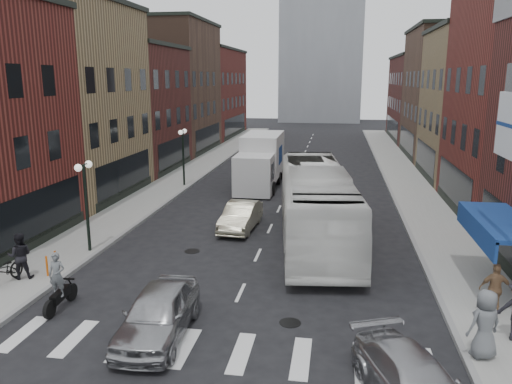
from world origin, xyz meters
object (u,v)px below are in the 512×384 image
Objects in this scene: transit_bus at (315,204)px; ped_right_b at (495,289)px; motorcycle_rider at (58,283)px; sedan_left_far at (241,216)px; ped_right_c at (485,324)px; streetlamp_far at (183,146)px; ped_left_solo at (20,256)px; parked_bicycle at (4,271)px; box_truck at (261,162)px; bike_rack at (51,263)px; sedan_left_near at (158,313)px; streetlamp_near at (85,190)px; curb_car at (415,384)px.

transit_bus is 7.54× the size of ped_right_b.
motorcycle_rider reaches higher than sedan_left_far.
streetlamp_far is at bearing -77.44° from ped_right_c.
parked_bicycle is at bearing 40.37° from ped_left_solo.
parked_bicycle is at bearing -109.96° from box_truck.
ped_right_b reaches higher than sedan_left_far.
streetlamp_far is at bearing 89.31° from bike_rack.
sedan_left_near is 1.06× the size of sedan_left_far.
streetlamp_near reaches higher than parked_bicycle.
parked_bicycle is 16.33m from ped_right_c.
streetlamp_far is 21.32m from sedan_left_near.
box_truck reaches higher than ped_right_c.
curb_car is 14.80m from parked_bicycle.
curb_car is 2.41× the size of ped_left_solo.
streetlamp_far is at bearing 90.00° from streetlamp_near.
curb_car is at bearing -19.84° from sedan_left_near.
curb_car is (7.12, -2.23, -0.13)m from sedan_left_near.
streetlamp_far is 23.76m from ped_right_b.
ped_left_solo is at bearing 152.41° from sedan_left_near.
curb_car is at bearing -60.80° from streetlamp_far.
ped_right_c is at bearing -47.77° from sedan_left_far.
bike_rack is 0.41× the size of ped_right_c.
curb_car is at bearing -24.93° from bike_rack.
ped_right_c is at bearing -69.83° from transit_bus.
sedan_left_far is (0.57, -10.40, -1.12)m from box_truck.
streetlamp_near is at bearing -166.95° from transit_bus.
ped_right_c is at bearing 146.51° from ped_left_solo.
box_truck is at bearing 88.10° from sedan_left_near.
curb_car is 2.54× the size of ped_right_b.
box_truck is at bearing 77.33° from parked_bicycle.
streetlamp_near reaches higher than ped_left_solo.
box_truck is at bearing 70.44° from streetlamp_near.
ped_right_c reaches higher than sedan_left_far.
sedan_left_near is at bearing 140.13° from curb_car.
transit_bus is 4.15m from sedan_left_far.
streetlamp_far reaches higher than ped_right_c.
ped_right_c is (-1.07, -2.79, 0.12)m from ped_right_b.
streetlamp_far is 17.50m from ped_left_solo.
streetlamp_far is 5.57m from box_truck.
transit_bus is 11.12m from ped_right_c.
curb_car is at bearing 135.99° from ped_left_solo.
streetlamp_near is 16.03m from box_truck.
transit_bus is 9.40m from ped_right_b.
streetlamp_far reaches higher than box_truck.
box_truck is 21.56m from sedan_left_near.
streetlamp_near is 16.21m from ped_right_c.
streetlamp_near is 2.29× the size of ped_left_solo.
parked_bicycle is (-11.11, -7.50, -1.13)m from transit_bus.
streetlamp_far is at bearing -169.31° from box_truck.
sedan_left_far is 12.92m from ped_right_b.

